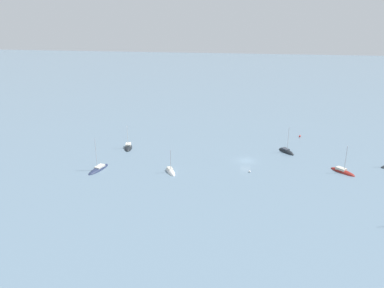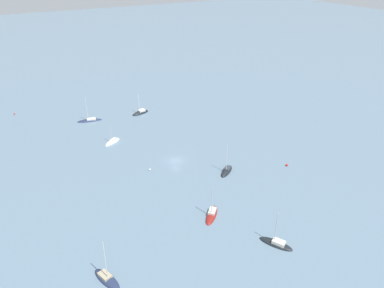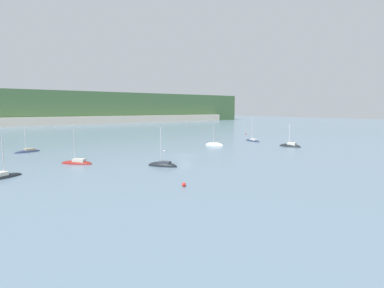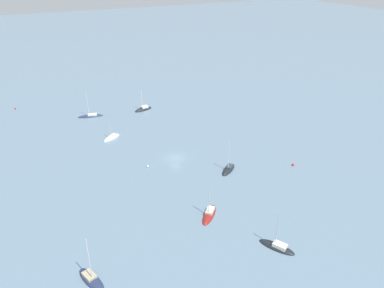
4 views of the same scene
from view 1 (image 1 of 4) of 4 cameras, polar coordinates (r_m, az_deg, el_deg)
name	(u,v)px [view 1 (image 1 of 4)]	position (r m, az deg, el deg)	size (l,w,h in m)	color
ground_plane	(246,161)	(102.44, 8.20, -2.53)	(600.00, 600.00, 0.00)	slate
sailboat_0	(171,172)	(94.33, -3.29, -4.26)	(4.22, 5.80, 6.95)	white
sailboat_2	(99,169)	(98.65, -14.06, -3.74)	(3.78, 8.05, 9.03)	#232D4C
sailboat_5	(342,172)	(101.41, 21.95, -3.95)	(6.16, 6.18, 7.73)	maroon
sailboat_6	(128,148)	(112.50, -9.68, -0.56)	(3.73, 6.80, 7.83)	black
sailboat_7	(286,152)	(110.98, 14.16, -1.17)	(5.11, 6.07, 8.46)	black
mooring_buoy_0	(250,171)	(95.05, 8.77, -4.15)	(0.50, 0.50, 0.50)	white
mooring_buoy_1	(300,136)	(125.76, 16.11, 1.16)	(0.61, 0.61, 0.61)	red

